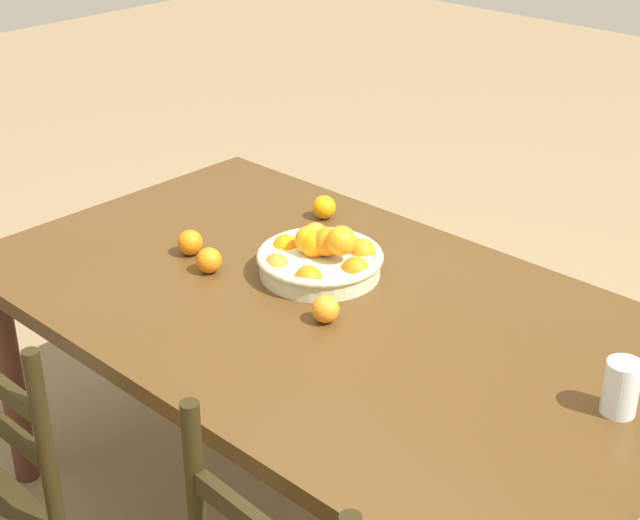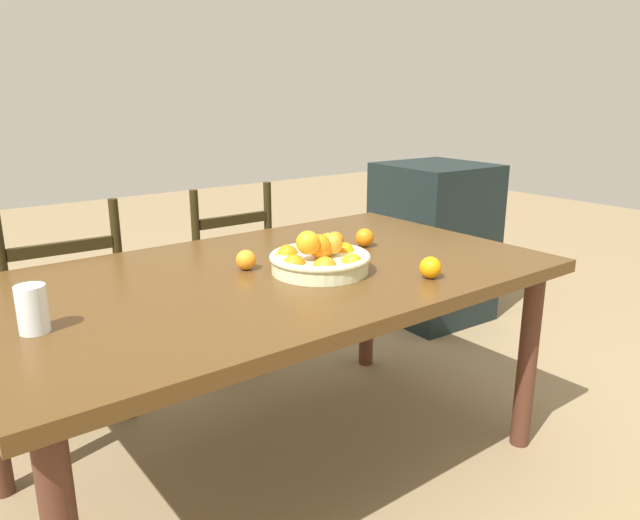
{
  "view_description": "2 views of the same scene",
  "coord_description": "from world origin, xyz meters",
  "px_view_note": "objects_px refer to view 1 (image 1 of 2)",
  "views": [
    {
      "loc": [
        -1.4,
        1.5,
        1.9
      ],
      "look_at": [
        0.11,
        -0.1,
        0.78
      ],
      "focal_mm": 53.57,
      "sensor_mm": 36.0,
      "label": 1
    },
    {
      "loc": [
        -1.02,
        -1.57,
        1.31
      ],
      "look_at": [
        0.11,
        -0.1,
        0.78
      ],
      "focal_mm": 33.25,
      "sensor_mm": 36.0,
      "label": 2
    }
  ],
  "objects_px": {
    "orange_loose_2": "(190,243)",
    "orange_loose_3": "(209,260)",
    "orange_loose_1": "(324,207)",
    "drinking_glass": "(621,388)",
    "orange_loose_0": "(326,309)",
    "dining_table": "(324,327)",
    "fruit_bowl": "(321,258)"
  },
  "relations": [
    {
      "from": "fruit_bowl",
      "to": "drinking_glass",
      "type": "height_order",
      "value": "fruit_bowl"
    },
    {
      "from": "orange_loose_1",
      "to": "drinking_glass",
      "type": "xyz_separation_m",
      "value": [
        -1.09,
        0.29,
        0.02
      ]
    },
    {
      "from": "orange_loose_1",
      "to": "orange_loose_2",
      "type": "xyz_separation_m",
      "value": [
        0.1,
        0.42,
        0.0
      ]
    },
    {
      "from": "orange_loose_1",
      "to": "orange_loose_2",
      "type": "bearing_deg",
      "value": 76.6
    },
    {
      "from": "orange_loose_1",
      "to": "orange_loose_3",
      "type": "bearing_deg",
      "value": 92.1
    },
    {
      "from": "orange_loose_1",
      "to": "orange_loose_2",
      "type": "relative_size",
      "value": 0.99
    },
    {
      "from": "fruit_bowl",
      "to": "drinking_glass",
      "type": "xyz_separation_m",
      "value": [
        -0.86,
        0.03,
        0.01
      ]
    },
    {
      "from": "orange_loose_0",
      "to": "orange_loose_2",
      "type": "distance_m",
      "value": 0.51
    },
    {
      "from": "orange_loose_0",
      "to": "orange_loose_1",
      "type": "relative_size",
      "value": 0.96
    },
    {
      "from": "dining_table",
      "to": "orange_loose_1",
      "type": "height_order",
      "value": "orange_loose_1"
    },
    {
      "from": "orange_loose_1",
      "to": "drinking_glass",
      "type": "distance_m",
      "value": 1.13
    },
    {
      "from": "dining_table",
      "to": "fruit_bowl",
      "type": "bearing_deg",
      "value": -43.84
    },
    {
      "from": "orange_loose_0",
      "to": "orange_loose_2",
      "type": "bearing_deg",
      "value": -1.3
    },
    {
      "from": "fruit_bowl",
      "to": "orange_loose_1",
      "type": "relative_size",
      "value": 4.78
    },
    {
      "from": "orange_loose_0",
      "to": "orange_loose_3",
      "type": "height_order",
      "value": "orange_loose_3"
    },
    {
      "from": "dining_table",
      "to": "orange_loose_3",
      "type": "xyz_separation_m",
      "value": [
        0.33,
        0.09,
        0.11
      ]
    },
    {
      "from": "fruit_bowl",
      "to": "orange_loose_1",
      "type": "bearing_deg",
      "value": -48.07
    },
    {
      "from": "fruit_bowl",
      "to": "orange_loose_2",
      "type": "xyz_separation_m",
      "value": [
        0.34,
        0.16,
        -0.01
      ]
    },
    {
      "from": "orange_loose_2",
      "to": "orange_loose_3",
      "type": "height_order",
      "value": "orange_loose_2"
    },
    {
      "from": "dining_table",
      "to": "orange_loose_3",
      "type": "height_order",
      "value": "orange_loose_3"
    },
    {
      "from": "orange_loose_0",
      "to": "dining_table",
      "type": "bearing_deg",
      "value": -45.11
    },
    {
      "from": "orange_loose_3",
      "to": "fruit_bowl",
      "type": "bearing_deg",
      "value": -138.4
    },
    {
      "from": "fruit_bowl",
      "to": "orange_loose_3",
      "type": "distance_m",
      "value": 0.29
    },
    {
      "from": "orange_loose_2",
      "to": "orange_loose_3",
      "type": "relative_size",
      "value": 1.03
    },
    {
      "from": "orange_loose_3",
      "to": "drinking_glass",
      "type": "xyz_separation_m",
      "value": [
        -1.08,
        -0.17,
        0.03
      ]
    },
    {
      "from": "orange_loose_1",
      "to": "drinking_glass",
      "type": "bearing_deg",
      "value": 165.1
    },
    {
      "from": "orange_loose_2",
      "to": "orange_loose_3",
      "type": "bearing_deg",
      "value": 163.94
    },
    {
      "from": "orange_loose_2",
      "to": "drinking_glass",
      "type": "height_order",
      "value": "drinking_glass"
    },
    {
      "from": "orange_loose_1",
      "to": "drinking_glass",
      "type": "relative_size",
      "value": 0.58
    },
    {
      "from": "orange_loose_3",
      "to": "drinking_glass",
      "type": "height_order",
      "value": "drinking_glass"
    },
    {
      "from": "orange_loose_0",
      "to": "orange_loose_1",
      "type": "distance_m",
      "value": 0.6
    },
    {
      "from": "fruit_bowl",
      "to": "orange_loose_2",
      "type": "bearing_deg",
      "value": 25.5
    }
  ]
}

